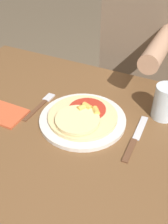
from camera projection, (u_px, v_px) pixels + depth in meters
dining_table at (76, 153)px, 0.90m from camera, size 1.27×0.84×0.74m
plate at (84, 120)px, 0.87m from camera, size 0.29×0.29×0.01m
pizza at (83, 117)px, 0.85m from camera, size 0.23×0.23×0.04m
fork at (41, 105)px, 0.94m from camera, size 0.03×0.18×0.00m
knife at (135, 138)px, 0.80m from camera, size 0.03×0.22×0.00m
drinking_glass at (165, 102)px, 0.86m from camera, size 0.08×0.08×0.12m
napkin at (3, 113)px, 0.90m from camera, size 0.15×0.11×0.01m
person_diner at (143, 60)px, 1.26m from camera, size 0.36×0.52×1.24m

